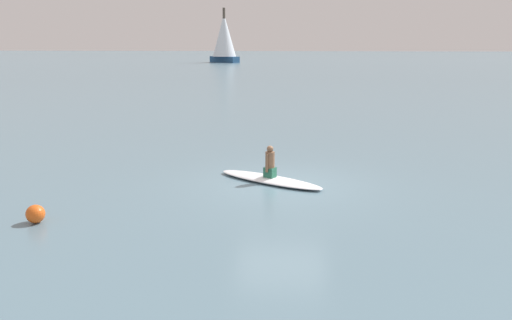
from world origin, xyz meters
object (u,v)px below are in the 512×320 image
(surfboard, at_px, (270,179))
(buoy_marker, at_px, (35,214))
(sailboat_far_left, at_px, (224,37))
(person_paddler, at_px, (270,163))

(surfboard, height_order, buoy_marker, buoy_marker)
(sailboat_far_left, distance_m, buoy_marker, 86.93)
(surfboard, bearing_deg, sailboat_far_left, -49.39)
(surfboard, relative_size, person_paddler, 3.73)
(surfboard, xyz_separation_m, person_paddler, (0.00, 0.00, 0.47))
(buoy_marker, bearing_deg, person_paddler, -141.83)
(sailboat_far_left, bearing_deg, surfboard, 136.27)
(person_paddler, xyz_separation_m, sailboat_far_left, (13.98, -82.55, 4.05))
(person_paddler, distance_m, buoy_marker, 6.13)
(sailboat_far_left, xyz_separation_m, buoy_marker, (-9.17, 86.34, -4.40))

